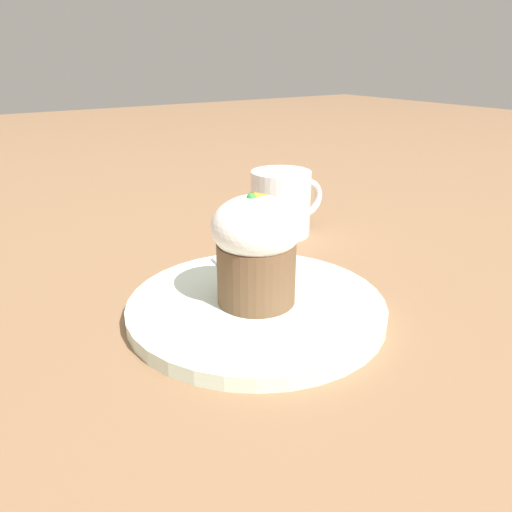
% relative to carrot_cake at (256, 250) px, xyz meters
% --- Properties ---
extents(ground_plane, '(4.00, 4.00, 0.00)m').
position_rel_carrot_cake_xyz_m(ground_plane, '(0.00, 0.00, -0.07)').
color(ground_plane, '#846042').
extents(dessert_plate, '(0.25, 0.25, 0.01)m').
position_rel_carrot_cake_xyz_m(dessert_plate, '(0.00, 0.00, -0.06)').
color(dessert_plate, silver).
rests_on(dessert_plate, ground_plane).
extents(carrot_cake, '(0.08, 0.08, 0.11)m').
position_rel_carrot_cake_xyz_m(carrot_cake, '(0.00, 0.00, 0.00)').
color(carrot_cake, brown).
rests_on(carrot_cake, dessert_plate).
extents(spoon, '(0.04, 0.11, 0.01)m').
position_rel_carrot_cake_xyz_m(spoon, '(0.01, 0.04, -0.05)').
color(spoon, '#B7B7BC').
rests_on(spoon, dessert_plate).
extents(coffee_cup, '(0.12, 0.08, 0.09)m').
position_rel_carrot_cake_xyz_m(coffee_cup, '(0.16, 0.18, -0.03)').
color(coffee_cup, white).
rests_on(coffee_cup, ground_plane).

